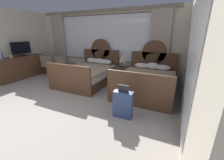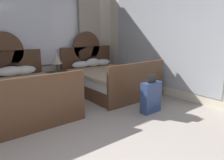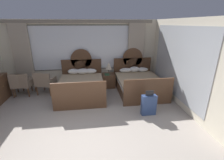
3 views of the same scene
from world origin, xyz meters
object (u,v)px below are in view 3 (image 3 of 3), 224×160
Objects in this scene: armchair_by_window_left at (45,82)px; armchair_by_window_right at (21,83)px; book_on_nightstand at (107,75)px; nightstand_between_beds at (109,80)px; suitcase_on_floor at (149,105)px; bed_near_window at (81,86)px; table_lamp_on_nightstand at (109,66)px; armchair_by_window_centre at (23,83)px; bed_near_mirror at (138,83)px.

armchair_by_window_left is 0.84m from armchair_by_window_right.
armchair_by_window_left reaches higher than book_on_nightstand.
nightstand_between_beds is 0.74× the size of suitcase_on_floor.
suitcase_on_floor is (3.36, -1.92, -0.18)m from armchair_by_window_left.
armchair_by_window_right is at bearing -173.14° from nightstand_between_beds.
suitcase_on_floor is (2.00, -1.67, -0.03)m from bed_near_window.
bed_near_window is 4.31× the size of table_lamp_on_nightstand.
armchair_by_window_centre is 0.07m from armchair_by_window_right.
suitcase_on_floor is (0.91, -2.31, 0.03)m from nightstand_between_beds.
bed_near_mirror is 3.84× the size of nightstand_between_beds.
suitcase_on_floor is (4.20, -1.92, -0.18)m from armchair_by_window_right.
nightstand_between_beds is at bearing -143.64° from table_lamp_on_nightstand.
armchair_by_window_left is at bearing 169.64° from bed_near_window.
book_on_nightstand is at bearing 7.02° from armchair_by_window_left.
table_lamp_on_nightstand is 0.66× the size of suitcase_on_floor.
armchair_by_window_centre is (-4.31, 0.25, 0.15)m from bed_near_mirror.
nightstand_between_beds is 0.64× the size of armchair_by_window_right.
armchair_by_window_left is at bearing -170.73° from table_lamp_on_nightstand.
bed_near_mirror is 1.39m from table_lamp_on_nightstand.
armchair_by_window_left is (-2.37, -0.29, -0.08)m from book_on_nightstand.
bed_near_window is 1.27m from nightstand_between_beds.
armchair_by_window_centre is at bearing 176.65° from bed_near_mirror.
nightstand_between_beds is (-1.10, 0.65, -0.06)m from bed_near_mirror.
nightstand_between_beds is 3.25m from armchair_by_window_centre.
armchair_by_window_right is at bearing 176.72° from bed_near_mirror.
armchair_by_window_left is (-3.54, 0.25, 0.15)m from bed_near_mirror.
bed_near_window is at bearing -149.54° from table_lamp_on_nightstand.
table_lamp_on_nightstand is 3.35m from armchair_by_window_right.
suitcase_on_floor is at bearing -68.74° from table_lamp_on_nightstand.
armchair_by_window_left is (-2.45, -0.39, 0.21)m from nightstand_between_beds.
armchair_by_window_left is 1.00× the size of armchair_by_window_centre.
table_lamp_on_nightstand is 3.28m from armchair_by_window_centre.
armchair_by_window_centre is at bearing 173.38° from bed_near_window.
armchair_by_window_centre is at bearing -173.00° from nightstand_between_beds.
book_on_nightstand is at bearing 5.33° from armchair_by_window_centre.
armchair_by_window_left is 1.00× the size of armchair_by_window_right.
bed_near_window is 2.84× the size of suitcase_on_floor.
suitcase_on_floor is (0.99, -2.21, -0.27)m from book_on_nightstand.
book_on_nightstand is 3.23m from armchair_by_window_right.
bed_near_window is 2.45× the size of armchair_by_window_centre.
suitcase_on_floor is at bearing -29.72° from armchair_by_window_left.
table_lamp_on_nightstand is at bearing 30.46° from bed_near_window.
bed_near_window reaches higher than armchair_by_window_centre.
nightstand_between_beds is at bearing 149.40° from bed_near_mirror.
armchair_by_window_right is (-3.29, -0.40, 0.21)m from nightstand_between_beds.
book_on_nightstand is (1.02, 0.54, 0.23)m from bed_near_window.
table_lamp_on_nightstand is 0.36m from book_on_nightstand.
bed_near_mirror is at bearing -31.03° from table_lamp_on_nightstand.
bed_near_mirror is 3.56m from armchair_by_window_left.
bed_near_window reaches higher than nightstand_between_beds.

